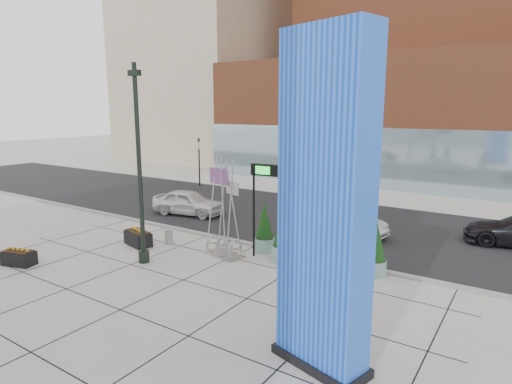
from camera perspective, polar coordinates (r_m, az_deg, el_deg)
The scene contains 19 objects.
ground at distance 18.42m, azimuth -9.84°, elevation -9.82°, with size 160.00×160.00×0.00m, color #9E9991.
street_asphalt at distance 26.23m, azimuth 5.30°, elevation -3.37°, with size 80.00×12.00×0.02m, color black.
curb_edge at distance 21.31m, azimuth -2.42°, elevation -6.59°, with size 80.00×0.30×0.12m, color gray.
tower_podium at distance 40.93m, azimuth 18.21°, elevation 9.07°, with size 34.00×10.00×11.00m, color brown.
tower_glass_front at distance 36.54m, azimuth 15.90°, elevation 4.31°, with size 34.00×0.60×5.00m, color #8CA5B2.
building_beige_left at distance 60.87m, azimuth -6.08°, elevation 20.89°, with size 18.00×20.00×34.00m, color tan.
blue_pylon at distance 10.43m, azimuth 9.16°, elevation -2.76°, with size 2.72×1.74×8.37m.
lamp_post at distance 18.46m, azimuth -15.18°, elevation 0.98°, with size 0.54×0.46×8.32m.
public_art_sculpture at distance 19.26m, azimuth -4.29°, elevation -5.08°, with size 2.14×1.41×4.47m.
concrete_bollard at distance 21.48m, azimuth -11.55°, elevation -5.83°, with size 0.37×0.37×0.72m, color gray.
overhead_street_sign at distance 18.17m, azimuth 1.57°, elevation 1.80°, with size 1.98×0.32×4.19m.
round_planter_east at distance 17.64m, azimuth 15.67°, elevation -7.40°, with size 0.89×0.89×2.23m.
round_planter_mid at distance 18.45m, azimuth 3.71°, elevation -5.68°, with size 1.02×1.02×2.55m.
round_planter_west at distance 19.72m, azimuth 1.13°, elevation -4.86°, with size 0.94×0.94×2.34m.
box_planter_north at distance 21.58m, azimuth -15.45°, elevation -5.85°, with size 1.68×1.14×0.85m.
box_planter_south at distance 20.86m, azimuth -29.07°, elevation -7.59°, with size 1.50×1.04×0.75m.
car_white_west at distance 26.93m, azimuth -9.03°, elevation -1.41°, with size 1.82×4.53×1.54m, color white.
car_silver_mid at distance 22.79m, azimuth 11.69°, elevation -3.90°, with size 1.54×4.42×1.46m, color #B7BABF.
traffic_signal at distance 36.65m, azimuth -7.60°, elevation 4.34°, with size 0.15×0.18×4.10m.
Camera 1 is at (11.94, -12.43, 6.50)m, focal length 30.00 mm.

